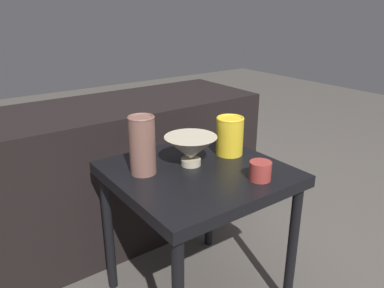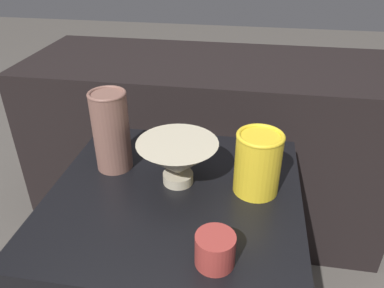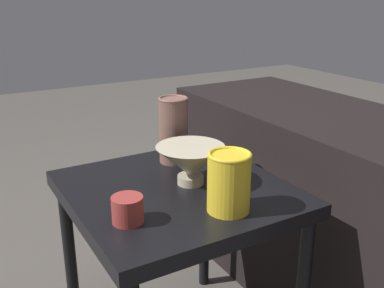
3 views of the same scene
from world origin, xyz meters
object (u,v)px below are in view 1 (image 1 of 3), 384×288
at_px(vase_textured_left, 142,145).
at_px(cup, 260,171).
at_px(vase_colorful_right, 230,135).
at_px(bowl, 191,148).

distance_m(vase_textured_left, cup, 0.39).
bearing_deg(vase_textured_left, vase_colorful_right, -6.53).
bearing_deg(vase_colorful_right, bowl, 179.83).
height_order(bowl, vase_textured_left, vase_textured_left).
bearing_deg(vase_textured_left, cup, -43.60).
xyz_separation_m(bowl, vase_textured_left, (-0.17, 0.04, 0.04)).
distance_m(bowl, cup, 0.25).
bearing_deg(cup, vase_colorful_right, 73.56).
bearing_deg(bowl, cup, -64.17).
distance_m(bowl, vase_colorful_right, 0.18).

